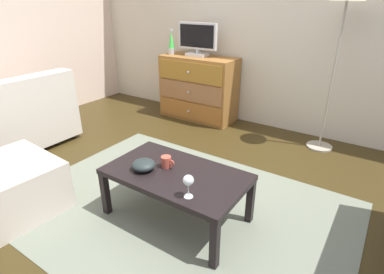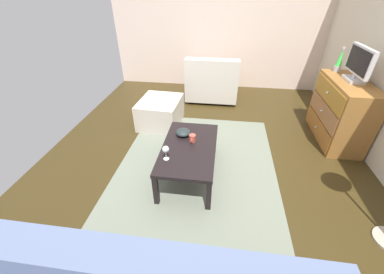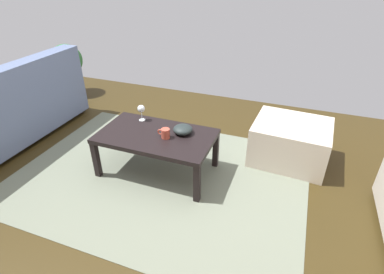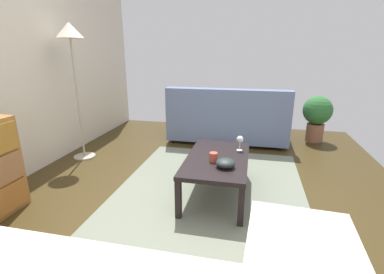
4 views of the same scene
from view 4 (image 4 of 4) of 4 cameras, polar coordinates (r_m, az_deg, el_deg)
ground_plane at (r=2.72m, az=-1.61°, el=-13.96°), size 5.90×4.42×0.05m
area_rug at (r=2.84m, az=3.38°, el=-11.84°), size 2.60×1.90×0.01m
coffee_table at (r=2.73m, az=5.17°, el=-5.08°), size 1.02×0.59×0.40m
wine_glass at (r=2.89m, az=9.79°, el=-0.56°), size 0.07×0.07×0.16m
mug at (r=2.61m, az=4.42°, el=-4.09°), size 0.11×0.08×0.08m
bowl_decorative at (r=2.49m, az=6.87°, el=-5.32°), size 0.17×0.17×0.08m
couch_large at (r=4.43m, az=7.43°, el=3.46°), size 0.85×1.82×0.86m
ottoman at (r=1.85m, az=21.13°, el=-24.10°), size 0.74×0.64×0.40m
standing_lamp at (r=3.82m, az=-23.56°, el=17.09°), size 0.32×0.32×1.71m
potted_plant at (r=4.76m, az=24.23°, el=4.26°), size 0.44×0.44×0.72m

